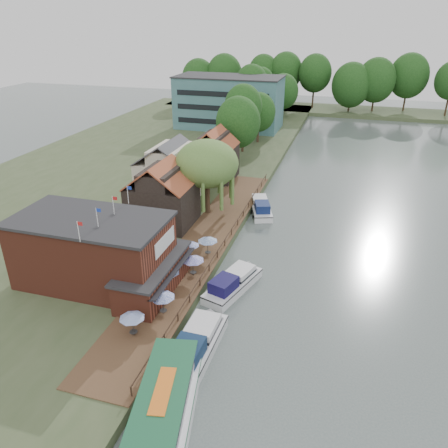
% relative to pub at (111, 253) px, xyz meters
% --- Properties ---
extents(ground, '(260.00, 260.00, 0.00)m').
position_rel_pub_xyz_m(ground, '(14.00, 1.00, -4.65)').
color(ground, '#485351').
rests_on(ground, ground).
extents(land_bank, '(50.00, 140.00, 1.00)m').
position_rel_pub_xyz_m(land_bank, '(-16.00, 36.00, -4.15)').
color(land_bank, '#384728').
rests_on(land_bank, ground).
extents(quay_deck, '(6.00, 50.00, 0.10)m').
position_rel_pub_xyz_m(quay_deck, '(6.00, 11.00, -3.60)').
color(quay_deck, '#47301E').
rests_on(quay_deck, land_bank).
extents(quay_rail, '(0.20, 49.00, 1.00)m').
position_rel_pub_xyz_m(quay_rail, '(8.70, 11.50, -3.15)').
color(quay_rail, black).
rests_on(quay_rail, land_bank).
extents(pub, '(20.00, 11.00, 7.30)m').
position_rel_pub_xyz_m(pub, '(0.00, 0.00, 0.00)').
color(pub, maroon).
rests_on(pub, land_bank).
extents(hotel_block, '(25.40, 12.40, 12.30)m').
position_rel_pub_xyz_m(hotel_block, '(-8.00, 71.00, 2.50)').
color(hotel_block, '#38666B').
rests_on(hotel_block, land_bank).
extents(cottage_a, '(8.60, 7.60, 8.50)m').
position_rel_pub_xyz_m(cottage_a, '(-1.00, 15.00, 0.60)').
color(cottage_a, black).
rests_on(cottage_a, land_bank).
extents(cottage_b, '(9.60, 8.60, 8.50)m').
position_rel_pub_xyz_m(cottage_b, '(-4.00, 25.00, 0.60)').
color(cottage_b, beige).
rests_on(cottage_b, land_bank).
extents(cottage_c, '(7.60, 7.60, 8.50)m').
position_rel_pub_xyz_m(cottage_c, '(0.00, 34.00, 0.60)').
color(cottage_c, black).
rests_on(cottage_c, land_bank).
extents(willow, '(8.60, 8.60, 10.43)m').
position_rel_pub_xyz_m(willow, '(3.50, 20.00, 1.56)').
color(willow, '#476B2D').
rests_on(willow, land_bank).
extents(umbrella_0, '(2.22, 2.22, 2.38)m').
position_rel_pub_xyz_m(umbrella_0, '(5.74, -6.88, -2.36)').
color(umbrella_0, navy).
rests_on(umbrella_0, quay_deck).
extents(umbrella_1, '(2.37, 2.37, 2.38)m').
position_rel_pub_xyz_m(umbrella_1, '(6.98, -3.35, -2.36)').
color(umbrella_1, navy).
rests_on(umbrella_1, quay_deck).
extents(umbrella_2, '(2.16, 2.16, 2.38)m').
position_rel_pub_xyz_m(umbrella_2, '(5.90, 0.75, -2.36)').
color(umbrella_2, navy).
rests_on(umbrella_2, quay_deck).
extents(umbrella_3, '(2.40, 2.40, 2.38)m').
position_rel_pub_xyz_m(umbrella_3, '(7.34, 3.71, -2.36)').
color(umbrella_3, navy).
rests_on(umbrella_3, quay_deck).
extents(umbrella_4, '(2.12, 2.12, 2.38)m').
position_rel_pub_xyz_m(umbrella_4, '(5.89, 6.71, -2.36)').
color(umbrella_4, '#1B2C99').
rests_on(umbrella_4, quay_deck).
extents(umbrella_5, '(2.30, 2.30, 2.38)m').
position_rel_pub_xyz_m(umbrella_5, '(7.45, 8.30, -2.36)').
color(umbrella_5, navy).
rests_on(umbrella_5, quay_deck).
extents(cruiser_0, '(3.50, 10.37, 2.52)m').
position_rel_pub_xyz_m(cruiser_0, '(11.30, -6.36, -3.39)').
color(cruiser_0, silver).
rests_on(cruiser_0, ground).
extents(cruiser_1, '(5.61, 9.90, 2.26)m').
position_rel_pub_xyz_m(cruiser_1, '(11.71, 3.80, -3.52)').
color(cruiser_1, silver).
rests_on(cruiser_1, ground).
extents(cruiser_2, '(5.75, 9.61, 2.19)m').
position_rel_pub_xyz_m(cruiser_2, '(10.23, 24.42, -3.56)').
color(cruiser_2, silver).
rests_on(cruiser_2, ground).
extents(tour_boat, '(6.89, 14.97, 3.15)m').
position_rel_pub_xyz_m(tour_boat, '(11.69, -14.27, -3.07)').
color(tour_boat, silver).
rests_on(tour_boat, ground).
extents(swan, '(0.44, 0.44, 0.44)m').
position_rel_pub_xyz_m(swan, '(12.47, -10.50, -4.43)').
color(swan, white).
rests_on(swan, ground).
extents(bank_tree_0, '(8.08, 8.08, 12.44)m').
position_rel_pub_xyz_m(bank_tree_0, '(1.77, 42.90, 2.57)').
color(bank_tree_0, '#143811').
rests_on(bank_tree_0, land_bank).
extents(bank_tree_1, '(7.40, 7.40, 13.42)m').
position_rel_pub_xyz_m(bank_tree_1, '(0.59, 51.13, 3.06)').
color(bank_tree_1, '#143811').
rests_on(bank_tree_1, land_bank).
extents(bank_tree_2, '(7.27, 7.27, 10.70)m').
position_rel_pub_xyz_m(bank_tree_2, '(1.95, 59.20, 1.70)').
color(bank_tree_2, '#143811').
rests_on(bank_tree_2, land_bank).
extents(bank_tree_3, '(8.30, 8.30, 14.41)m').
position_rel_pub_xyz_m(bank_tree_3, '(-4.28, 78.60, 3.56)').
color(bank_tree_3, '#143811').
rests_on(bank_tree_3, land_bank).
extents(bank_tree_4, '(8.18, 8.18, 11.44)m').
position_rel_pub_xyz_m(bank_tree_4, '(2.48, 87.35, 2.07)').
color(bank_tree_4, '#143811').
rests_on(bank_tree_4, land_bank).
extents(bank_tree_5, '(7.29, 7.29, 12.31)m').
position_rel_pub_xyz_m(bank_tree_5, '(-4.86, 93.04, 2.50)').
color(bank_tree_5, '#143811').
rests_on(bank_tree_5, land_bank).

